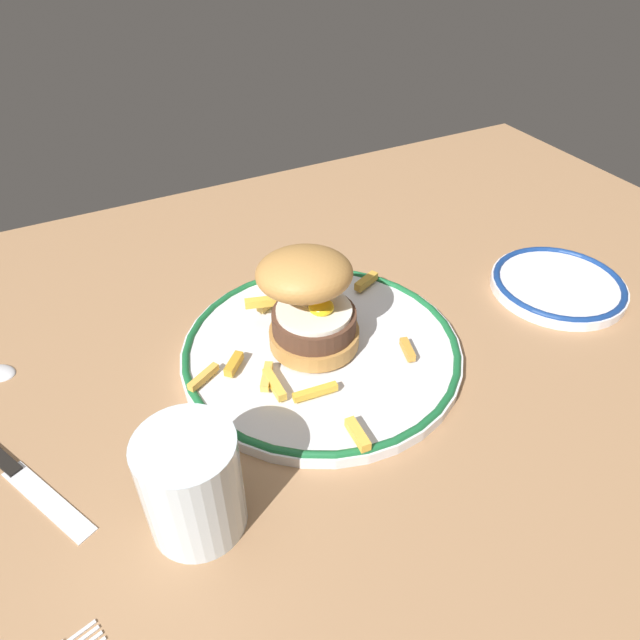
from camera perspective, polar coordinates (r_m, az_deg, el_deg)
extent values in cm
cube|color=#9D744F|center=(64.01, 1.94, -4.18)|extent=(123.37, 87.75, 4.00)
cylinder|color=silver|center=(61.67, 0.00, -2.89)|extent=(29.59, 29.59, 1.20)
torus|color=#196033|center=(61.27, 0.00, -2.47)|extent=(29.19, 29.19, 0.80)
cylinder|color=#BA8241|center=(60.40, -0.58, -1.57)|extent=(9.41, 9.41, 1.80)
cylinder|color=#4D3022|center=(59.12, -0.59, -0.09)|extent=(8.69, 8.69, 2.21)
cylinder|color=white|center=(58.27, -0.60, 0.94)|extent=(7.76, 7.76, 0.50)
ellipsoid|color=yellow|center=(57.81, 0.00, 1.43)|extent=(2.60, 2.60, 1.40)
ellipsoid|color=#BA8243|center=(56.39, -1.58, 4.64)|extent=(11.94, 12.26, 5.63)
cube|color=gold|center=(55.24, -0.47, -7.11)|extent=(4.51, 1.14, 0.73)
cube|color=gold|center=(69.19, 4.59, 3.83)|extent=(3.66, 2.29, 0.94)
cube|color=gold|center=(60.22, 8.63, -2.88)|extent=(1.62, 3.10, 0.81)
cube|color=#EBB944|center=(56.05, -4.53, -6.33)|extent=(0.93, 4.12, 0.85)
cube|color=gold|center=(51.78, 3.73, -11.19)|extent=(1.13, 3.50, 0.93)
cube|color=gold|center=(58.52, -8.51, -4.30)|extent=(2.72, 2.77, 0.89)
cube|color=#ECAB4D|center=(69.51, -5.29, 3.99)|extent=(1.11, 4.20, 0.99)
cube|color=#E6B54C|center=(56.89, -5.29, -5.57)|extent=(2.51, 3.42, 0.81)
cube|color=gold|center=(63.12, -5.28, 1.84)|extent=(4.84, 2.20, 0.89)
cube|color=gold|center=(65.88, -5.21, 1.72)|extent=(3.02, 2.26, 0.89)
cube|color=#EEAF4C|center=(66.27, -1.24, 2.18)|extent=(3.48, 1.57, 0.96)
cube|color=gold|center=(57.81, -11.44, -5.52)|extent=(3.67, 2.50, 0.73)
cube|color=gold|center=(66.94, 0.98, 2.51)|extent=(1.59, 3.34, 0.76)
cube|color=gold|center=(67.88, -2.46, 3.05)|extent=(2.19, 3.44, 0.76)
cylinder|color=silver|center=(46.26, -12.53, -15.53)|extent=(7.66, 7.66, 9.53)
cylinder|color=silver|center=(47.86, -12.19, -16.91)|extent=(7.04, 7.04, 5.57)
cylinder|color=silver|center=(76.45, 22.42, 3.11)|extent=(16.04, 16.04, 1.20)
torus|color=navy|center=(76.13, 22.53, 3.47)|extent=(15.64, 15.64, 0.80)
cube|color=silver|center=(47.97, -22.71, -26.58)|extent=(2.39, 0.87, 0.28)
cube|color=silver|center=(47.72, -22.44, -27.04)|extent=(2.39, 0.87, 0.28)
cube|color=silver|center=(54.82, -25.35, -15.74)|extent=(6.45, 10.67, 0.24)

